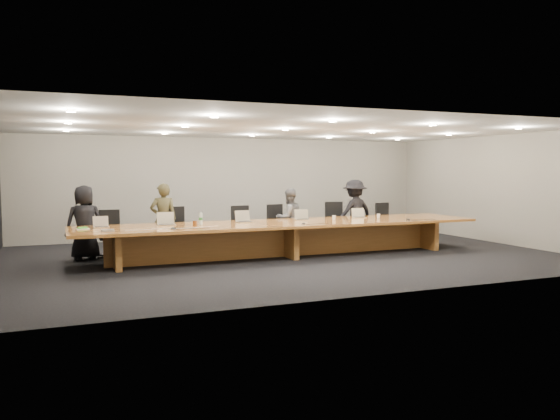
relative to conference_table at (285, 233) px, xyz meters
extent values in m
plane|color=black|center=(0.00, 0.00, -0.52)|extent=(12.00, 12.00, 0.00)
cube|color=#B9B3A8|center=(0.00, 4.00, 0.88)|extent=(12.00, 0.02, 2.80)
cube|color=brown|center=(0.00, 0.00, 0.20)|extent=(9.00, 1.80, 0.06)
cube|color=brown|center=(0.00, 0.00, -0.18)|extent=(7.65, 0.15, 0.69)
cube|color=brown|center=(-3.60, 0.00, -0.18)|extent=(0.12, 1.26, 0.69)
cube|color=brown|center=(0.00, 0.00, -0.18)|extent=(0.12, 1.26, 0.69)
cube|color=brown|center=(3.60, 0.00, -0.18)|extent=(0.12, 1.26, 0.69)
imported|color=black|center=(-4.11, 1.16, 0.27)|extent=(0.85, 0.64, 1.58)
imported|color=#39361F|center=(-2.44, 1.22, 0.28)|extent=(0.63, 0.45, 1.60)
imported|color=#5B5B5E|center=(0.59, 1.16, 0.20)|extent=(0.80, 0.67, 1.45)
imported|color=black|center=(2.48, 1.26, 0.30)|extent=(1.16, 0.79, 1.65)
cylinder|color=silver|center=(-1.84, 0.22, 0.35)|extent=(0.09, 0.09, 0.24)
cylinder|color=brown|center=(-2.03, -0.05, 0.28)|extent=(0.10, 0.10, 0.11)
cone|color=silver|center=(1.28, 0.14, 0.28)|extent=(0.11, 0.11, 0.10)
cone|color=white|center=(2.51, 0.17, 0.28)|extent=(0.10, 0.10, 0.10)
cube|color=silver|center=(-4.18, 0.17, 0.24)|extent=(0.25, 0.21, 0.01)
cube|color=green|center=(-4.19, 0.19, 0.26)|extent=(0.19, 0.15, 0.03)
cube|color=#B2B1B6|center=(-3.77, -0.38, 0.25)|extent=(0.23, 0.17, 0.03)
cone|color=black|center=(-2.55, -0.46, 0.25)|extent=(0.16, 0.16, 0.03)
cone|color=black|center=(0.21, -0.51, 0.24)|extent=(0.14, 0.14, 0.03)
cone|color=black|center=(2.82, -0.60, 0.25)|extent=(0.16, 0.16, 0.03)
camera|label=1|loc=(-4.62, -10.99, 1.37)|focal=35.00mm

